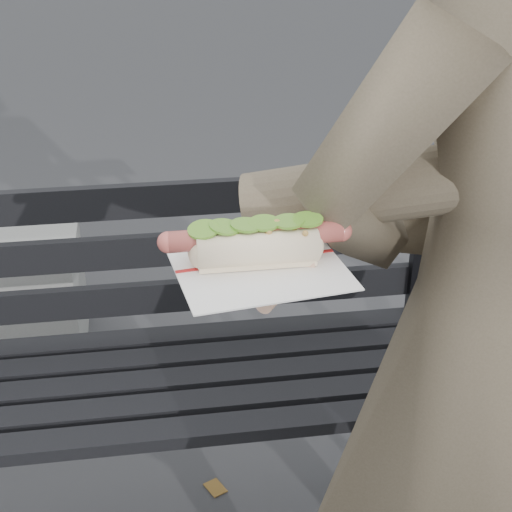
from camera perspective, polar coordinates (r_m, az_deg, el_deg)
The scene contains 3 objects.
park_bench at distance 1.85m, azimuth -7.90°, elevation -6.47°, with size 1.50×0.44×0.88m.
person at distance 1.20m, azimuth 17.30°, elevation -6.48°, with size 0.66×0.43×1.81m, color #4F4534.
held_hotdog at distance 0.99m, azimuth 10.10°, elevation 4.12°, with size 0.62×0.31×0.20m.
Camera 1 is at (-0.06, -0.73, 1.55)m, focal length 55.00 mm.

